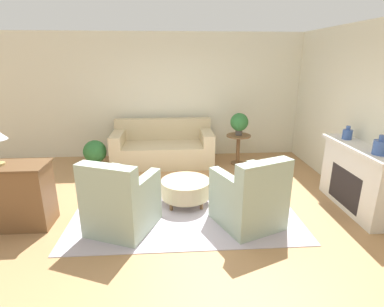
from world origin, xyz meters
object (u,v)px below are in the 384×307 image
object	(u,v)px
armchair_right	(250,200)
ottoman_table	(186,188)
armchair_left	(120,204)
vase_mantel_near	(347,134)
dresser	(6,195)
potted_plant_on_side_table	(239,123)
vase_mantel_far	(381,147)
couch	(163,148)
potted_plant_floor	(95,153)
side_table	(238,144)

from	to	relation	value
armchair_right	ottoman_table	bearing A→B (deg)	139.89
armchair_right	armchair_left	bearing A→B (deg)	180.00
vase_mantel_near	dresser	bearing A→B (deg)	-173.77
armchair_right	ottoman_table	size ratio (longest dim) A/B	1.35
dresser	potted_plant_on_side_table	distance (m)	4.41
armchair_left	vase_mantel_far	size ratio (longest dim) A/B	3.98
couch	armchair_left	bearing A→B (deg)	-100.58
vase_mantel_far	potted_plant_floor	bearing A→B (deg)	151.28
ottoman_table	vase_mantel_near	size ratio (longest dim) A/B	3.64
side_table	potted_plant_on_side_table	xyz separation A→B (m)	(0.00, 0.00, 0.49)
couch	potted_plant_floor	bearing A→B (deg)	-166.38
couch	potted_plant_floor	xyz separation A→B (m)	(-1.40, -0.34, 0.03)
side_table	potted_plant_on_side_table	world-z (taller)	potted_plant_on_side_table
armchair_right	potted_plant_on_side_table	bearing A→B (deg)	81.34
ottoman_table	vase_mantel_near	world-z (taller)	vase_mantel_near
armchair_left	armchair_right	world-z (taller)	same
couch	potted_plant_floor	size ratio (longest dim) A/B	3.41
ottoman_table	potted_plant_floor	xyz separation A→B (m)	(-1.80, 1.65, 0.11)
armchair_right	side_table	distance (m)	2.57
armchair_right	potted_plant_floor	world-z (taller)	armchair_right
armchair_left	potted_plant_on_side_table	size ratio (longest dim) A/B	2.21
armchair_right	side_table	xyz separation A→B (m)	(0.39, 2.54, 0.05)
potted_plant_on_side_table	side_table	bearing A→B (deg)	0.00
armchair_right	dresser	xyz separation A→B (m)	(-3.34, 0.21, 0.08)
vase_mantel_far	potted_plant_on_side_table	xyz separation A→B (m)	(-1.34, 2.56, -0.19)
armchair_right	dresser	world-z (taller)	armchair_right
armchair_right	side_table	bearing A→B (deg)	81.34
couch	potted_plant_on_side_table	world-z (taller)	potted_plant_on_side_table
dresser	vase_mantel_near	distance (m)	5.13
couch	armchair_right	xyz separation A→B (m)	(1.26, -2.71, 0.06)
ottoman_table	dresser	bearing A→B (deg)	-168.42
ottoman_table	dresser	size ratio (longest dim) A/B	0.65
side_table	armchair_left	bearing A→B (deg)	-130.29
vase_mantel_far	potted_plant_floor	world-z (taller)	vase_mantel_far
dresser	potted_plant_on_side_table	bearing A→B (deg)	31.98
dresser	ottoman_table	bearing A→B (deg)	11.58
armchair_left	side_table	distance (m)	3.32
dresser	potted_plant_floor	world-z (taller)	dresser
dresser	potted_plant_floor	size ratio (longest dim) A/B	1.89
vase_mantel_near	couch	bearing A→B (deg)	146.80
armchair_left	potted_plant_on_side_table	distance (m)	3.37
potted_plant_floor	potted_plant_on_side_table	bearing A→B (deg)	3.05
armchair_left	armchair_right	bearing A→B (deg)	0.00
vase_mantel_far	side_table	bearing A→B (deg)	117.53
armchair_right	vase_mantel_far	bearing A→B (deg)	-0.92
couch	vase_mantel_near	world-z (taller)	vase_mantel_near
side_table	couch	bearing A→B (deg)	173.83
potted_plant_on_side_table	dresser	bearing A→B (deg)	-148.02
dresser	side_table	bearing A→B (deg)	31.98
dresser	vase_mantel_far	world-z (taller)	vase_mantel_far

